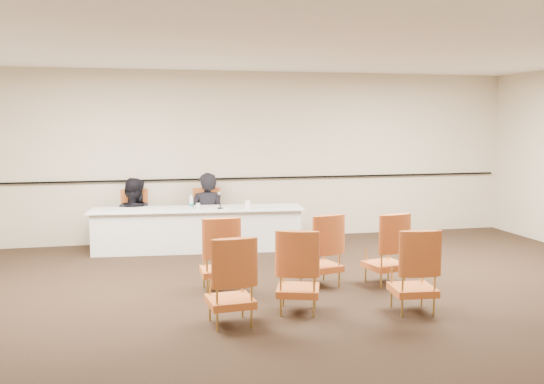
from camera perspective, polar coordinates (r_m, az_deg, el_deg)
The scene contains 20 objects.
floor at distance 7.31m, azimuth 3.77°, elevation -10.16°, with size 10.00×10.00×0.00m, color black.
ceiling at distance 7.05m, azimuth 3.96°, elevation 13.87°, with size 10.00×10.00×0.00m, color white.
wall_back at distance 10.90m, azimuth -2.31°, elevation 3.42°, with size 10.00×0.04×3.00m, color beige.
wall_rail at distance 10.89m, azimuth -2.26°, elevation 1.31°, with size 9.80×0.04×0.03m, color black.
panel_table at distance 10.08m, azimuth -7.02°, elevation -3.49°, with size 3.46×0.81×0.69m, color white, non-canonical shape.
panelist_main at distance 10.59m, azimuth -6.13°, elevation -2.78°, with size 0.62×0.41×1.71m, color black.
panelist_main_chair at distance 10.58m, azimuth -6.14°, elevation -2.29°, with size 0.50×0.50×0.95m, color #B05F1F, non-canonical shape.
panelist_second at distance 10.64m, azimuth -12.90°, elevation -3.07°, with size 0.79×0.62×1.63m, color black.
panelist_second_chair at distance 10.62m, azimuth -12.92°, elevation -2.39°, with size 0.50×0.50×0.95m, color #B05F1F, non-canonical shape.
papers at distance 10.01m, azimuth -5.13°, elevation -1.52°, with size 0.30×0.22×0.00m, color white.
microphone at distance 9.91m, azimuth -4.90°, elevation -0.81°, with size 0.10×0.19×0.27m, color black, non-canonical shape.
water_bottle at distance 9.97m, azimuth -7.60°, elevation -0.93°, with size 0.07×0.07×0.23m, color #17817C, non-canonical shape.
drinking_glass at distance 9.93m, azimuth -6.97°, elevation -1.32°, with size 0.06×0.06×0.10m, color silver.
coffee_cup at distance 9.89m, azimuth -2.30°, elevation -1.19°, with size 0.09×0.09×0.14m, color white.
aud_chair_front_left at distance 7.62m, azimuth -4.96°, elevation -5.78°, with size 0.50×0.50×0.95m, color #B05F1F, non-canonical shape.
aud_chair_front_mid at distance 7.83m, azimuth 4.53°, elevation -5.44°, with size 0.50×0.50×0.95m, color #B05F1F, non-canonical shape.
aud_chair_front_right at distance 8.03m, azimuth 10.63°, elevation -5.22°, with size 0.50×0.50×0.95m, color #B05F1F, non-canonical shape.
aud_chair_back_left at distance 6.37m, azimuth -3.97°, elevation -8.26°, with size 0.50×0.50×0.95m, color #B05F1F, non-canonical shape.
aud_chair_back_mid at distance 6.76m, azimuth 2.48°, elevation -7.37°, with size 0.50×0.50×0.95m, color #B05F1F, non-canonical shape.
aud_chair_back_right at distance 6.95m, azimuth 13.13°, elevation -7.14°, with size 0.50×0.50×0.95m, color #B05F1F, non-canonical shape.
Camera 1 is at (-2.05, -6.69, 2.11)m, focal length 40.00 mm.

